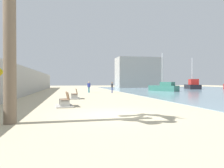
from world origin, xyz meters
TOP-DOWN VIEW (x-y plane):
  - ground_plane at (0.00, 18.00)m, footprint 120.00×120.00m
  - seawall at (-7.50, 18.00)m, footprint 0.80×64.00m
  - bench_near at (-2.49, 4.02)m, footprint 1.28×2.19m
  - bench_far at (-1.65, 10.38)m, footprint 1.10×2.10m
  - person_walking at (4.08, 20.12)m, footprint 0.30×0.48m
  - person_standing at (0.81, 21.55)m, footprint 0.45×0.35m
  - boat_outer at (24.49, 31.73)m, footprint 3.66×5.69m
  - boat_nearest at (13.89, 23.50)m, footprint 4.09×5.32m
  - harbor_building at (16.74, 46.00)m, footprint 12.00×6.00m

SIDE VIEW (x-z plane):
  - ground_plane at x=0.00m, z-range 0.00..0.00m
  - bench_near at x=-2.49m, z-range -0.26..0.72m
  - bench_far at x=-1.65m, z-range -0.26..0.72m
  - boat_nearest at x=13.89m, z-range -2.60..3.94m
  - boat_outer at x=24.49m, z-range -2.61..4.29m
  - person_walking at x=4.08m, z-range 0.13..1.75m
  - person_standing at x=0.81m, z-range 0.14..1.82m
  - seawall at x=-7.50m, z-range 0.00..3.39m
  - harbor_building at x=16.74m, z-range 0.00..8.21m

